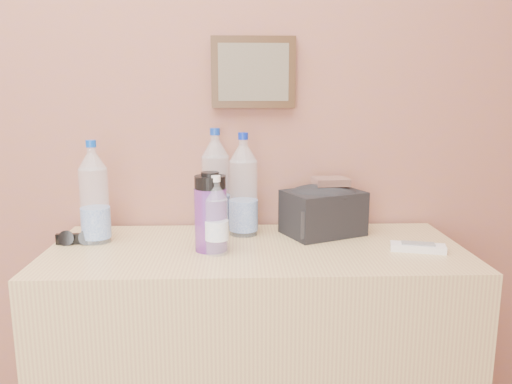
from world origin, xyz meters
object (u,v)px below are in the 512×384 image
sunglasses (78,239)px  nalgene_bottle (211,212)px  pet_large_c (243,190)px  toiletry_bag (323,210)px  foil_packet (330,181)px  pet_large_a (94,198)px  dresser (256,364)px  pet_large_b (216,185)px  ac_remote (418,248)px  pet_small (216,220)px

sunglasses → nalgene_bottle: bearing=-13.2°
pet_large_c → toiletry_bag: 0.29m
sunglasses → foil_packet: (0.86, 0.10, 0.17)m
pet_large_a → pet_large_c: (0.49, 0.07, 0.01)m
nalgene_bottle → pet_large_a: bearing=165.2°
dresser → nalgene_bottle: (-0.14, -0.03, 0.54)m
pet_large_a → sunglasses: 0.15m
pet_large_c → toiletry_bag: size_ratio=1.39×
toiletry_bag → foil_packet: (0.03, 0.01, 0.10)m
pet_large_b → ac_remote: (0.65, -0.29, -0.15)m
dresser → pet_large_a: size_ratio=3.92×
pet_large_b → pet_large_c: bearing=-36.5°
pet_large_c → toiletry_bag: (0.28, -0.01, -0.07)m
pet_small → ac_remote: bearing=0.0°
ac_remote → pet_large_b: bearing=170.9°
nalgene_bottle → sunglasses: size_ratio=1.82×
toiletry_bag → foil_packet: 0.10m
pet_large_c → pet_small: pet_large_c is taller
foil_packet → dresser: bearing=-150.0°
dresser → ac_remote: 0.67m
sunglasses → ac_remote: (1.10, -0.12, -0.01)m
toiletry_bag → sunglasses: bearing=162.4°
dresser → pet_large_b: size_ratio=3.63×
ac_remote → pet_small: bearing=-165.3°
pet_small → nalgene_bottle: (-0.02, 0.04, 0.02)m
dresser → nalgene_bottle: 0.56m
toiletry_bag → dresser: bearing=-172.8°
toiletry_bag → nalgene_bottle: bearing=-179.9°
dresser → pet_large_b: 0.64m
pet_large_b → foil_packet: pet_large_b is taller
pet_large_b → pet_small: pet_large_b is taller
toiletry_bag → pet_large_b: bearing=144.4°
pet_large_b → pet_small: bearing=-87.2°
nalgene_bottle → ac_remote: 0.66m
pet_large_a → sunglasses: bearing=-158.3°
ac_remote → toiletry_bag: bearing=157.2°
pet_large_b → toiletry_bag: (0.38, -0.08, -0.08)m
pet_large_c → toiletry_bag: bearing=-1.1°
pet_large_c → pet_small: (-0.09, -0.21, -0.05)m
pet_large_b → ac_remote: size_ratio=2.20×
toiletry_bag → ac_remote: bearing=-61.4°
pet_large_c → dresser: bearing=-75.5°
pet_small → ac_remote: pet_small is taller
pet_large_c → nalgene_bottle: pet_large_c is taller
pet_large_a → nalgene_bottle: size_ratio=1.36×
dresser → toiletry_bag: toiletry_bag is taller
pet_large_c → toiletry_bag: pet_large_c is taller
pet_large_a → pet_large_b: size_ratio=0.92×
sunglasses → foil_packet: size_ratio=1.17×
pet_large_a → pet_large_b: (0.39, 0.15, 0.01)m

